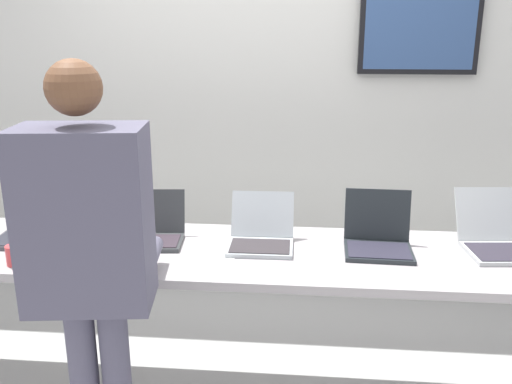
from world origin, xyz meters
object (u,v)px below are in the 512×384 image
workbench (237,259)px  laptop_station_3 (261,234)px  person (89,249)px  laptop_station_1 (32,225)px  coffee_mug (14,255)px  laptop_station_4 (378,237)px  laptop_station_5 (496,237)px  laptop_station_2 (145,230)px

workbench → laptop_station_3: (0.11, 0.08, 0.10)m
person → laptop_station_1: bearing=130.1°
person → coffee_mug: person is taller
workbench → laptop_station_4: (0.67, 0.08, 0.11)m
laptop_station_5 → laptop_station_2: bearing=-178.6°
laptop_station_1 → laptop_station_5: size_ratio=0.81×
laptop_station_1 → laptop_station_4: (1.71, -0.00, -0.00)m
person → laptop_station_4: bearing=32.1°
laptop_station_3 → laptop_station_1: bearing=179.9°
person → coffee_mug: 0.66m
laptop_station_2 → laptop_station_5: 1.69m
workbench → laptop_station_4: size_ratio=11.46×
laptop_station_1 → person: person is taller
workbench → coffee_mug: 1.00m
coffee_mug → laptop_station_2: bearing=34.3°
workbench → person: (-0.45, -0.62, 0.29)m
workbench → person: 0.82m
laptop_station_4 → laptop_station_5: bearing=5.1°
laptop_station_1 → laptop_station_2: 0.58m
laptop_station_3 → laptop_station_5: laptop_station_5 is taller
workbench → laptop_station_3: 0.17m
laptop_station_1 → laptop_station_3: 1.15m
person → laptop_station_5: bearing=24.1°
laptop_station_1 → coffee_mug: size_ratio=3.80×
laptop_station_2 → person: size_ratio=0.24×
laptop_station_1 → workbench: bearing=-4.5°
person → laptop_station_2: bearing=91.2°
laptop_station_2 → coffee_mug: size_ratio=4.45×
laptop_station_2 → coffee_mug: 0.60m
laptop_station_4 → person: person is taller
laptop_station_1 → laptop_station_4: 1.71m
laptop_station_2 → laptop_station_1: bearing=-179.7°
laptop_station_1 → laptop_station_2: (0.58, 0.00, -0.01)m
laptop_station_3 → coffee_mug: bearing=-162.8°
person → coffee_mug: size_ratio=18.86×
laptop_station_1 → laptop_station_5: 2.27m
laptop_station_1 → laptop_station_5: bearing=1.1°
person → workbench: bearing=54.0°
laptop_station_2 → laptop_station_3: laptop_station_2 is taller
laptop_station_5 → person: bearing=-155.9°
laptop_station_2 → laptop_station_5: (1.69, 0.04, 0.00)m
laptop_station_5 → person: 1.84m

